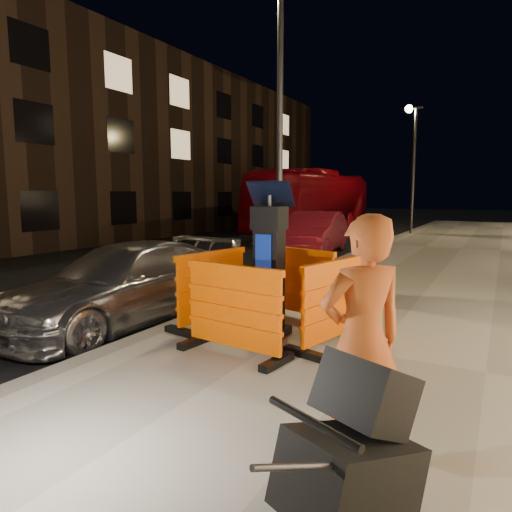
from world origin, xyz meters
The scene contains 15 objects.
ground_plane centered at (0.00, 0.00, 0.00)m, with size 120.00×120.00×0.00m, color black.
sidewalk centered at (3.00, 0.00, 0.07)m, with size 6.00×60.00×0.15m, color gray.
kerb centered at (0.00, 0.00, 0.07)m, with size 0.30×60.00×0.15m, color slate.
parking_kiosk centered at (1.50, 0.10, 1.15)m, with size 0.63×0.63×2.00m, color black.
barrier_front centered at (1.50, -0.85, 0.71)m, with size 1.43×0.59×1.11m, color #FF5D00.
barrier_back centered at (1.50, 1.05, 0.71)m, with size 1.43×0.59×1.11m, color #FF5D00.
barrier_kerbside centered at (0.55, 0.10, 0.71)m, with size 1.43×0.59×1.11m, color #FF5D00.
barrier_bldgside centered at (2.45, 0.10, 0.71)m, with size 1.43×0.59×1.11m, color #FF5D00.
car_silver centered at (-1.07, -0.02, 0.00)m, with size 1.80×4.43×1.29m, color #A4A4A9.
car_red centered at (-1.54, 9.53, 0.00)m, with size 1.56×4.47×1.47m, color maroon.
bus_doubledecker centered at (-4.68, 17.53, 0.00)m, with size 2.76×11.82×3.29m, color maroon.
man centered at (3.48, -2.32, 1.06)m, with size 0.66×0.44×1.82m, color #B65122.
stroller centered at (3.68, -3.22, 0.66)m, with size 0.54×0.82×1.03m, color black.
street_lamp_mid centered at (0.25, 3.00, 3.15)m, with size 0.12×0.12×6.00m, color #3F3F44.
street_lamp_far centered at (0.25, 18.00, 3.15)m, with size 0.12×0.12×6.00m, color #3F3F44.
Camera 1 is at (4.32, -5.43, 2.11)m, focal length 32.00 mm.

